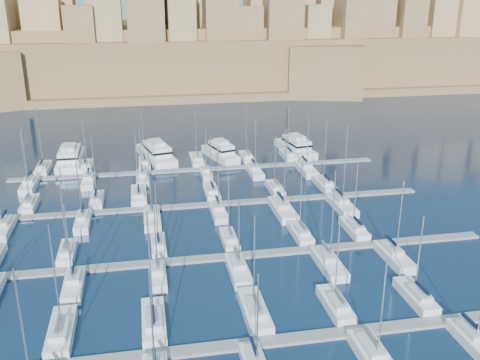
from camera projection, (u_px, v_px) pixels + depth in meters
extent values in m
plane|color=black|center=(220.00, 226.00, 94.22)|extent=(600.00, 600.00, 0.00)
cube|color=slate|center=(263.00, 342.00, 62.64)|extent=(84.00, 2.00, 0.40)
cube|color=slate|center=(231.00, 256.00, 83.03)|extent=(84.00, 2.00, 0.40)
cube|color=slate|center=(212.00, 204.00, 103.42)|extent=(84.00, 2.00, 0.40)
cube|color=slate|center=(199.00, 169.00, 123.82)|extent=(84.00, 2.00, 0.40)
cube|color=white|center=(61.00, 333.00, 63.79)|extent=(2.87, 9.56, 1.68)
cube|color=silver|center=(59.00, 329.00, 62.51)|extent=(2.01, 4.30, 0.70)
cylinder|color=#9EA0A8|center=(55.00, 277.00, 61.79)|extent=(0.18, 0.18, 13.02)
cube|color=#595B60|center=(58.00, 324.00, 61.72)|extent=(0.35, 3.82, 0.35)
cube|color=white|center=(154.00, 323.00, 65.65)|extent=(2.84, 9.45, 1.67)
cube|color=silver|center=(154.00, 319.00, 64.38)|extent=(1.99, 4.25, 0.70)
cylinder|color=#9EA0A8|center=(150.00, 265.00, 63.51)|extent=(0.18, 0.18, 13.83)
cube|color=black|center=(153.00, 314.00, 63.59)|extent=(0.35, 3.78, 0.35)
cube|color=white|center=(255.00, 312.00, 67.98)|extent=(2.91, 9.70, 1.69)
cube|color=silver|center=(256.00, 308.00, 66.69)|extent=(2.04, 4.37, 0.70)
cylinder|color=#9EA0A8|center=(254.00, 261.00, 66.12)|extent=(0.18, 0.18, 12.26)
cube|color=#595B60|center=(257.00, 303.00, 65.89)|extent=(0.35, 3.88, 0.35)
cube|color=white|center=(335.00, 306.00, 69.30)|extent=(2.56, 8.53, 1.63)
cube|color=silver|center=(338.00, 302.00, 68.13)|extent=(1.79, 3.84, 0.70)
cylinder|color=#9EA0A8|center=(337.00, 260.00, 67.53)|extent=(0.18, 0.18, 11.47)
cube|color=#595B60|center=(340.00, 296.00, 67.38)|extent=(0.35, 3.41, 0.35)
cube|color=white|center=(416.00, 297.00, 71.28)|extent=(2.56, 8.55, 1.63)
cube|color=silver|center=(420.00, 293.00, 70.10)|extent=(1.80, 3.85, 0.70)
cylinder|color=#9EA0A8|center=(419.00, 254.00, 69.63)|extent=(0.18, 0.18, 10.75)
cube|color=black|center=(422.00, 288.00, 69.36)|extent=(0.35, 3.42, 0.35)
cylinder|color=#9EA0A8|center=(24.00, 340.00, 49.10)|extent=(0.18, 0.18, 14.67)
cylinder|color=#9EA0A8|center=(152.00, 329.00, 52.42)|extent=(0.18, 0.18, 12.84)
cube|color=black|center=(154.00, 360.00, 55.74)|extent=(0.35, 3.59, 0.35)
cube|color=silver|center=(255.00, 357.00, 57.89)|extent=(1.69, 3.63, 0.70)
cylinder|color=#9EA0A8|center=(258.00, 322.00, 55.04)|extent=(0.18, 0.18, 11.13)
cube|color=black|center=(254.00, 346.00, 57.92)|extent=(0.35, 3.22, 0.35)
cube|color=white|center=(375.00, 360.00, 59.07)|extent=(2.91, 9.71, 1.69)
cube|color=silver|center=(372.00, 346.00, 59.57)|extent=(2.04, 4.37, 0.70)
cylinder|color=#9EA0A8|center=(382.00, 310.00, 56.37)|extent=(0.18, 0.18, 11.87)
cube|color=#595B60|center=(371.00, 335.00, 59.68)|extent=(0.35, 3.88, 0.35)
cube|color=white|center=(473.00, 343.00, 62.03)|extent=(2.43, 8.09, 1.60)
cube|color=silver|center=(471.00, 330.00, 62.40)|extent=(1.70, 3.64, 0.70)
cube|color=black|center=(470.00, 321.00, 62.43)|extent=(0.35, 3.23, 0.35)
cube|color=white|center=(67.00, 254.00, 83.20)|extent=(2.41, 8.05, 1.60)
cube|color=silver|center=(66.00, 249.00, 82.07)|extent=(1.69, 3.62, 0.70)
cylinder|color=#9EA0A8|center=(64.00, 219.00, 81.70)|extent=(0.18, 0.18, 9.70)
cube|color=#595B60|center=(65.00, 244.00, 81.35)|extent=(0.35, 3.22, 0.35)
cube|color=white|center=(159.00, 247.00, 85.49)|extent=(2.30, 7.66, 1.58)
cube|color=silver|center=(158.00, 243.00, 84.40)|extent=(1.61, 3.45, 0.70)
cylinder|color=#9EA0A8|center=(157.00, 212.00, 83.91)|extent=(0.18, 0.18, 10.06)
cube|color=black|center=(158.00, 238.00, 83.69)|extent=(0.35, 3.06, 0.35)
cube|color=white|center=(229.00, 241.00, 87.58)|extent=(2.35, 7.84, 1.59)
cube|color=silver|center=(230.00, 236.00, 86.47)|extent=(1.65, 3.53, 0.70)
cylinder|color=#9EA0A8|center=(229.00, 206.00, 85.95)|extent=(0.18, 0.18, 10.46)
cube|color=#595B60|center=(230.00, 232.00, 85.76)|extent=(0.35, 3.14, 0.35)
cube|color=white|center=(300.00, 234.00, 89.92)|extent=(2.49, 8.31, 1.62)
cube|color=silver|center=(302.00, 230.00, 88.77)|extent=(1.75, 3.74, 0.70)
cylinder|color=#9EA0A8|center=(301.00, 195.00, 88.03)|extent=(0.18, 0.18, 12.13)
cube|color=#595B60|center=(303.00, 225.00, 88.03)|extent=(0.35, 3.32, 0.35)
cube|color=white|center=(354.00, 230.00, 91.66)|extent=(2.53, 8.44, 1.62)
cube|color=silver|center=(356.00, 225.00, 90.49)|extent=(1.77, 3.80, 0.70)
cylinder|color=#9EA0A8|center=(356.00, 194.00, 89.96)|extent=(0.18, 0.18, 11.01)
cube|color=black|center=(358.00, 221.00, 89.75)|extent=(0.35, 3.38, 0.35)
cube|color=white|center=(74.00, 286.00, 73.95)|extent=(2.60, 8.66, 1.63)
cube|color=silver|center=(74.00, 276.00, 74.37)|extent=(1.82, 3.89, 0.70)
cylinder|color=#9EA0A8|center=(68.00, 244.00, 71.34)|extent=(0.18, 0.18, 11.69)
cube|color=black|center=(73.00, 268.00, 74.42)|extent=(0.35, 3.46, 0.35)
cube|color=white|center=(158.00, 277.00, 76.34)|extent=(2.36, 7.88, 1.59)
cube|color=silver|center=(157.00, 268.00, 76.69)|extent=(1.65, 3.54, 0.70)
cylinder|color=#9EA0A8|center=(156.00, 243.00, 74.10)|extent=(0.18, 0.18, 9.72)
cube|color=#595B60|center=(157.00, 260.00, 76.71)|extent=(0.35, 3.15, 0.35)
cube|color=white|center=(238.00, 272.00, 77.87)|extent=(2.68, 8.94, 1.65)
cube|color=silver|center=(237.00, 261.00, 78.31)|extent=(1.88, 4.02, 0.70)
cylinder|color=#9EA0A8|center=(239.00, 234.00, 75.40)|extent=(0.18, 0.18, 10.76)
cube|color=#595B60|center=(237.00, 254.00, 78.38)|extent=(0.35, 3.57, 0.35)
cube|color=white|center=(329.00, 264.00, 79.86)|extent=(2.93, 9.78, 1.69)
cube|color=silver|center=(327.00, 254.00, 80.37)|extent=(2.05, 4.40, 0.70)
cylinder|color=#9EA0A8|center=(333.00, 217.00, 76.78)|extent=(0.18, 0.18, 14.14)
cube|color=#595B60|center=(326.00, 247.00, 80.48)|extent=(0.35, 3.91, 0.35)
cube|color=white|center=(394.00, 258.00, 81.88)|extent=(2.83, 9.43, 1.67)
cube|color=silver|center=(392.00, 248.00, 82.36)|extent=(1.98, 4.24, 0.70)
cylinder|color=#9EA0A8|center=(400.00, 218.00, 79.20)|extent=(0.18, 0.18, 11.86)
cube|color=black|center=(391.00, 241.00, 82.45)|extent=(0.35, 3.77, 0.35)
cube|color=white|center=(30.00, 205.00, 102.23)|extent=(2.60, 8.65, 1.63)
cube|color=silver|center=(28.00, 201.00, 101.04)|extent=(1.82, 3.89, 0.70)
cylinder|color=#9EA0A8|center=(25.00, 167.00, 100.13)|extent=(0.18, 0.18, 13.45)
cube|color=#595B60|center=(27.00, 197.00, 100.29)|extent=(0.35, 3.46, 0.35)
cube|color=white|center=(97.00, 201.00, 104.23)|extent=(2.47, 8.24, 1.61)
cube|color=silver|center=(96.00, 197.00, 103.08)|extent=(1.73, 3.71, 0.70)
cylinder|color=#9EA0A8|center=(94.00, 167.00, 102.35)|extent=(0.18, 0.18, 12.01)
cube|color=black|center=(96.00, 193.00, 102.35)|extent=(0.35, 3.29, 0.35)
cube|color=white|center=(139.00, 196.00, 106.43)|extent=(2.99, 9.97, 1.70)
cube|color=silver|center=(139.00, 193.00, 105.11)|extent=(2.09, 4.49, 0.70)
cylinder|color=#9EA0A8|center=(136.00, 160.00, 104.38)|extent=(0.18, 0.18, 13.44)
cube|color=black|center=(138.00, 188.00, 104.30)|extent=(0.35, 3.99, 0.35)
cube|color=white|center=(211.00, 193.00, 108.46)|extent=(2.65, 8.85, 1.64)
cube|color=silver|center=(212.00, 189.00, 107.25)|extent=(1.86, 3.98, 0.70)
cylinder|color=#9EA0A8|center=(211.00, 162.00, 106.71)|extent=(0.18, 0.18, 11.33)
cube|color=black|center=(212.00, 185.00, 106.49)|extent=(0.35, 3.54, 0.35)
cube|color=white|center=(275.00, 189.00, 110.46)|extent=(2.45, 8.18, 1.61)
cube|color=silver|center=(276.00, 185.00, 109.32)|extent=(1.72, 3.68, 0.70)
cylinder|color=#9EA0A8|center=(275.00, 161.00, 108.85)|extent=(0.18, 0.18, 10.38)
cube|color=#595B60|center=(277.00, 181.00, 108.59)|extent=(0.35, 3.27, 0.35)
cube|color=white|center=(324.00, 185.00, 112.72)|extent=(2.69, 8.98, 1.65)
cube|color=silver|center=(326.00, 181.00, 111.50)|extent=(1.89, 4.04, 0.70)
cylinder|color=#9EA0A8|center=(325.00, 151.00, 110.71)|extent=(0.18, 0.18, 12.98)
cube|color=black|center=(327.00, 177.00, 110.73)|extent=(0.35, 3.59, 0.35)
cube|color=white|center=(4.00, 229.00, 91.82)|extent=(2.67, 8.90, 1.65)
cube|color=silver|center=(4.00, 221.00, 92.25)|extent=(1.87, 4.01, 0.70)
cube|color=black|center=(4.00, 214.00, 92.32)|extent=(0.35, 3.56, 0.35)
cube|color=white|center=(83.00, 223.00, 94.36)|extent=(2.51, 8.38, 1.62)
cube|color=silver|center=(83.00, 215.00, 94.75)|extent=(1.76, 3.77, 0.70)
cylinder|color=#9EA0A8|center=(79.00, 188.00, 91.72)|extent=(0.18, 0.18, 11.97)
cube|color=black|center=(82.00, 209.00, 94.79)|extent=(0.35, 3.35, 0.35)
cube|color=white|center=(152.00, 219.00, 95.86)|extent=(2.91, 9.69, 1.68)
cube|color=silver|center=(152.00, 211.00, 96.36)|extent=(2.03, 4.36, 0.70)
cylinder|color=#9EA0A8|center=(150.00, 184.00, 93.15)|extent=(0.18, 0.18, 11.94)
cube|color=black|center=(151.00, 204.00, 96.46)|extent=(0.35, 3.87, 0.35)
cube|color=white|center=(219.00, 213.00, 98.51)|extent=(2.57, 8.55, 1.63)
cube|color=silver|center=(218.00, 206.00, 98.92)|extent=(1.80, 3.85, 0.70)
cylinder|color=#9EA0A8|center=(218.00, 178.00, 95.81)|extent=(0.18, 0.18, 12.26)
cube|color=black|center=(217.00, 199.00, 98.97)|extent=(0.35, 3.42, 0.35)
cube|color=white|center=(283.00, 211.00, 99.47)|extent=(3.28, 10.94, 1.75)
cube|color=silver|center=(282.00, 202.00, 100.08)|extent=(2.30, 4.92, 0.70)
cylinder|color=#9EA0A8|center=(285.00, 169.00, 96.22)|extent=(0.18, 0.18, 14.84)
cube|color=black|center=(281.00, 196.00, 100.24)|extent=(0.35, 4.38, 0.35)
cube|color=white|center=(341.00, 206.00, 101.81)|extent=(3.09, 10.30, 1.72)
cube|color=silver|center=(340.00, 198.00, 102.36)|extent=(2.16, 4.64, 0.70)
cylinder|color=#9EA0A8|center=(345.00, 164.00, 98.53)|extent=(0.18, 0.18, 15.17)
cube|color=black|center=(339.00, 192.00, 102.49)|extent=(0.35, 4.12, 0.35)
cube|color=white|center=(43.00, 169.00, 122.79)|extent=(2.81, 9.35, 1.67)
cube|color=silver|center=(42.00, 166.00, 121.53)|extent=(1.96, 4.21, 0.70)
cylinder|color=#9EA0A8|center=(39.00, 137.00, 120.68)|extent=(0.18, 0.18, 13.65)
cube|color=black|center=(41.00, 162.00, 120.75)|extent=(0.35, 3.74, 0.35)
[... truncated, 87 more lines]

